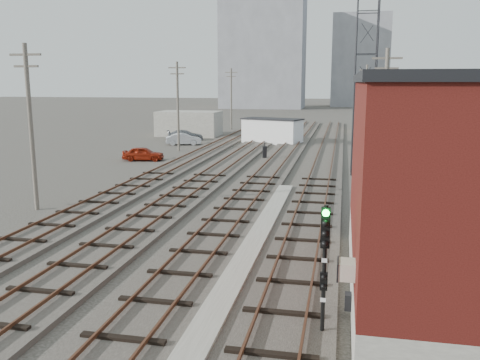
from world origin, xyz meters
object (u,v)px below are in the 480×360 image
(switch_stand, at_px, (265,152))
(car_red, at_px, (143,154))
(site_trailer, at_px, (272,131))
(car_silver, at_px, (184,139))
(signal_mast, at_px, (324,263))
(car_grey, at_px, (185,135))

(switch_stand, relative_size, car_red, 0.40)
(switch_stand, height_order, site_trailer, site_trailer)
(car_red, xyz_separation_m, car_silver, (-0.02, 11.97, 0.02))
(signal_mast, height_order, car_silver, signal_mast)
(site_trailer, distance_m, car_grey, 10.89)
(signal_mast, bearing_deg, car_grey, 111.97)
(signal_mast, relative_size, site_trailer, 0.51)
(car_red, distance_m, car_grey, 16.51)
(switch_stand, relative_size, site_trailer, 0.20)
(site_trailer, distance_m, car_red, 18.24)
(signal_mast, relative_size, car_silver, 0.96)
(car_red, relative_size, car_silver, 0.94)
(switch_stand, bearing_deg, car_silver, 119.67)
(signal_mast, xyz_separation_m, car_red, (-17.28, 29.53, -1.55))
(car_red, bearing_deg, signal_mast, -160.07)
(switch_stand, distance_m, car_silver, 14.21)
(switch_stand, bearing_deg, signal_mast, -97.57)
(signal_mast, height_order, switch_stand, signal_mast)
(switch_stand, relative_size, car_grey, 0.34)
(signal_mast, height_order, car_grey, signal_mast)
(site_trailer, xyz_separation_m, car_silver, (-9.57, -3.55, -0.81))
(site_trailer, xyz_separation_m, car_grey, (-10.82, 0.95, -0.83))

